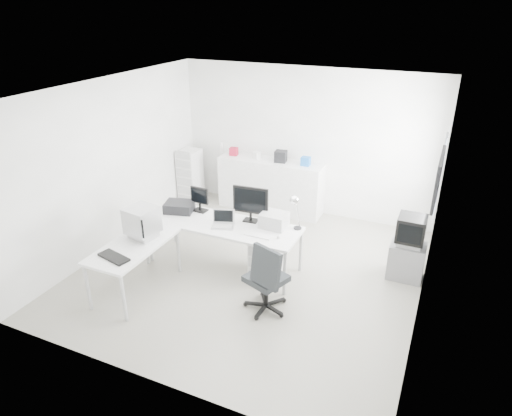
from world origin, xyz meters
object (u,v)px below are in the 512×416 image
at_px(inkjet_printer, 179,207).
at_px(crt_tv, 411,231).
at_px(laser_printer, 274,220).
at_px(sideboard, 271,185).
at_px(main_desk, 224,245).
at_px(drawer_pedestal, 266,257).
at_px(office_chair, 266,275).
at_px(side_desk, 136,267).
at_px(crt_monitor, 142,223).
at_px(filing_cabinet, 190,176).
at_px(lcd_monitor_small, 200,200).
at_px(tv_cabinet, 406,261).
at_px(laptop, 223,221).
at_px(lcd_monitor_large, 251,204).

relative_size(inkjet_printer, crt_tv, 0.89).
distance_m(laser_printer, sideboard, 2.26).
distance_m(main_desk, drawer_pedestal, 0.71).
relative_size(laser_printer, office_chair, 0.36).
relative_size(side_desk, crt_monitor, 3.06).
height_order(inkjet_printer, filing_cabinet, filing_cabinet).
bearing_deg(filing_cabinet, lcd_monitor_small, -53.95).
bearing_deg(office_chair, crt_monitor, -155.97).
height_order(office_chair, crt_tv, office_chair).
distance_m(lcd_monitor_small, tv_cabinet, 3.34).
xyz_separation_m(laptop, filing_cabinet, (-1.88, 2.11, -0.30)).
bearing_deg(crt_tv, crt_monitor, -154.42).
relative_size(laptop, crt_tv, 0.63).
xyz_separation_m(drawer_pedestal, office_chair, (0.34, -0.80, 0.24)).
bearing_deg(filing_cabinet, laptop, -48.27).
bearing_deg(filing_cabinet, lcd_monitor_large, -38.88).
relative_size(crt_monitor, crt_tv, 0.92).
distance_m(lcd_monitor_large, tv_cabinet, 2.51).
relative_size(main_desk, inkjet_printer, 5.39).
relative_size(drawer_pedestal, tv_cabinet, 1.07).
relative_size(side_desk, lcd_monitor_large, 2.41).
height_order(side_desk, laser_printer, laser_printer).
distance_m(drawer_pedestal, sideboard, 2.38).
relative_size(drawer_pedestal, crt_tv, 1.20).
bearing_deg(tv_cabinet, laptop, -160.36).
distance_m(side_desk, crt_monitor, 0.65).
xyz_separation_m(laser_printer, crt_monitor, (-1.60, -1.07, 0.12)).
bearing_deg(laptop, laser_printer, 4.83).
bearing_deg(crt_tv, tv_cabinet, 0.00).
bearing_deg(sideboard, crt_tv, -26.97).
distance_m(laptop, tv_cabinet, 2.84).
bearing_deg(crt_monitor, drawer_pedestal, 39.46).
bearing_deg(main_desk, lcd_monitor_small, 155.56).
bearing_deg(lcd_monitor_large, crt_monitor, -142.25).
distance_m(laser_printer, office_chair, 1.06).
relative_size(lcd_monitor_small, filing_cabinet, 0.36).
bearing_deg(office_chair, filing_cabinet, 157.14).
bearing_deg(drawer_pedestal, tv_cabinet, 21.72).
xyz_separation_m(crt_monitor, crt_tv, (3.52, 1.69, -0.19)).
distance_m(office_chair, filing_cabinet, 3.98).
bearing_deg(drawer_pedestal, main_desk, -175.91).
distance_m(side_desk, lcd_monitor_small, 1.50).
bearing_deg(side_desk, lcd_monitor_small, 77.47).
distance_m(side_desk, laptop, 1.43).
bearing_deg(crt_monitor, lcd_monitor_large, 51.82).
distance_m(drawer_pedestal, laptop, 0.87).
xyz_separation_m(laptop, office_chair, (0.99, -0.65, -0.31)).
bearing_deg(crt_monitor, crt_tv, 34.89).
height_order(lcd_monitor_large, crt_tv, lcd_monitor_large).
height_order(main_desk, tv_cabinet, main_desk).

